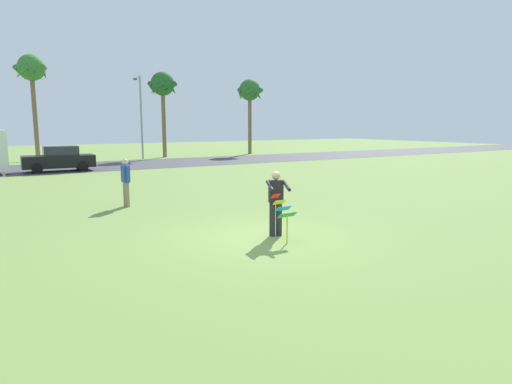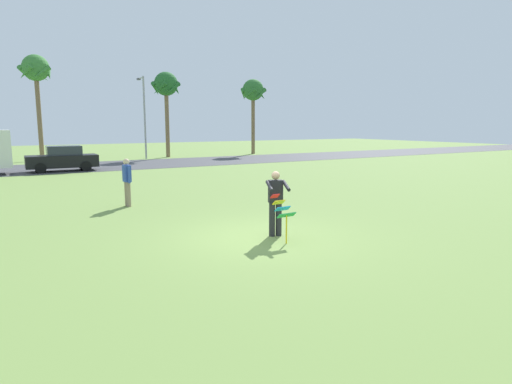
{
  "view_description": "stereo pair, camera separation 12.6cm",
  "coord_description": "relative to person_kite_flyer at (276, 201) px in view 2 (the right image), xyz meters",
  "views": [
    {
      "loc": [
        -5.94,
        -9.43,
        2.93
      ],
      "look_at": [
        0.39,
        0.91,
        1.05
      ],
      "focal_mm": 30.52,
      "sensor_mm": 36.0,
      "label": 1
    },
    {
      "loc": [
        -5.83,
        -9.5,
        2.93
      ],
      "look_at": [
        0.39,
        0.91,
        1.05
      ],
      "focal_mm": 30.52,
      "sensor_mm": 36.0,
      "label": 2
    }
  ],
  "objects": [
    {
      "name": "road_strip",
      "position": [
        -0.39,
        22.96,
        -0.95
      ],
      "size": [
        120.0,
        8.0,
        0.01
      ],
      "primitive_type": "cube",
      "color": "#424247",
      "rests_on": "ground"
    },
    {
      "name": "streetlight_pole",
      "position": [
        4.99,
        28.13,
        3.05
      ],
      "size": [
        0.24,
        1.65,
        7.0
      ],
      "color": "#9E9EA3",
      "rests_on": "ground"
    },
    {
      "name": "ground_plane",
      "position": [
        -0.39,
        0.11,
        -0.95
      ],
      "size": [
        120.0,
        120.0,
        0.0
      ],
      "primitive_type": "plane",
      "color": "olive"
    },
    {
      "name": "kite_held",
      "position": [
        -0.18,
        -0.59,
        -0.14
      ],
      "size": [
        0.52,
        0.65,
        1.19
      ],
      "color": "red",
      "rests_on": "ground"
    },
    {
      "name": "palm_tree_centre_far",
      "position": [
        7.28,
        28.82,
        5.28
      ],
      "size": [
        2.58,
        2.71,
        7.58
      ],
      "color": "brown",
      "rests_on": "ground"
    },
    {
      "name": "parked_car_black",
      "position": [
        -2.62,
        20.56,
        -0.18
      ],
      "size": [
        4.24,
        1.91,
        1.6
      ],
      "color": "black",
      "rests_on": "ground"
    },
    {
      "name": "palm_tree_right_near",
      "position": [
        -2.93,
        30.86,
        6.16
      ],
      "size": [
        2.58,
        2.71,
        8.52
      ],
      "color": "brown",
      "rests_on": "ground"
    },
    {
      "name": "palm_tree_far_left",
      "position": [
        16.25,
        28.75,
        5.12
      ],
      "size": [
        2.58,
        2.71,
        7.4
      ],
      "color": "brown",
      "rests_on": "ground"
    },
    {
      "name": "person_kite_flyer",
      "position": [
        0.0,
        0.0,
        0.0
      ],
      "size": [
        0.7,
        0.76,
        1.73
      ],
      "color": "#26262B",
      "rests_on": "ground"
    },
    {
      "name": "person_walker_near",
      "position": [
        -2.24,
        6.31,
        -0.02
      ],
      "size": [
        0.24,
        0.57,
        1.73
      ],
      "color": "gray",
      "rests_on": "ground"
    }
  ]
}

